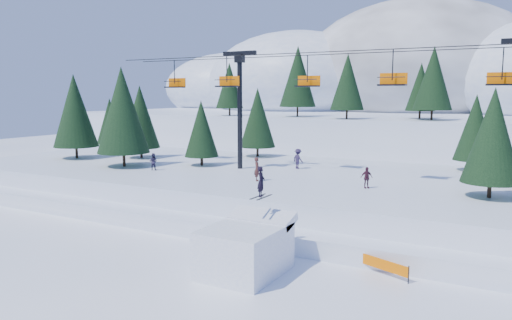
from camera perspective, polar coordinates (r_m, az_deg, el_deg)
The scene contains 10 objects.
ground at distance 25.69m, azimuth -5.21°, elevation -13.27°, with size 160.00×160.00×0.00m, color white.
mid_shelf at distance 40.93m, azimuth 9.08°, elevation -3.60°, with size 70.00×22.00×2.50m, color white.
berm at distance 32.11m, azimuth 2.89°, elevation -7.92°, with size 70.00×6.00×1.10m, color white.
mountain_ridge at distance 95.03m, azimuth 17.81°, elevation 7.56°, with size 119.00×60.05×26.46m.
jump_kicker at distance 25.85m, azimuth -1.19°, elevation -10.01°, with size 3.58×4.88×5.34m.
chairlift at distance 39.68m, azimuth 11.62°, elevation 7.72°, with size 46.00×3.21×10.28m.
conifer_stand at distance 40.58m, azimuth 11.34°, elevation 4.48°, with size 62.75×16.72×9.92m.
distant_skiers at distance 40.69m, azimuth 6.88°, elevation -0.63°, with size 28.33×8.40×1.82m.
banner_near at distance 26.49m, azimuth 14.48°, elevation -11.58°, with size 2.66×1.10×0.90m.
banner_far at distance 27.52m, azimuth 18.41°, elevation -11.00°, with size 2.60×1.24×0.90m.
Camera 1 is at (13.56, -19.81, 9.15)m, focal length 35.00 mm.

